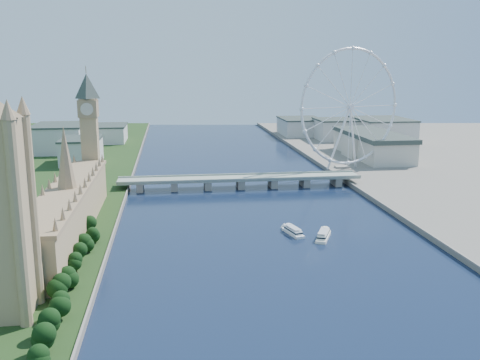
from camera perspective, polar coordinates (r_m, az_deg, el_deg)
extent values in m
cube|color=tan|center=(359.82, -17.77, -3.34)|extent=(24.00, 200.00, 28.00)
cone|color=#937A59|center=(352.28, -18.14, 2.31)|extent=(12.00, 12.00, 40.00)
cube|color=tan|center=(459.08, -15.66, 3.38)|extent=(13.00, 13.00, 80.00)
cube|color=#937A59|center=(455.53, -15.89, 7.35)|extent=(15.00, 15.00, 14.00)
pyramid|color=#2D3833|center=(454.26, -16.10, 10.87)|extent=(20.02, 20.02, 20.00)
cube|color=gray|center=(486.21, 0.04, 0.17)|extent=(220.00, 22.00, 2.00)
cube|color=gray|center=(483.99, -10.59, -0.67)|extent=(6.00, 20.00, 7.50)
cube|color=gray|center=(483.21, -7.04, -0.58)|extent=(6.00, 20.00, 7.50)
cube|color=gray|center=(484.29, -3.48, -0.48)|extent=(6.00, 20.00, 7.50)
cube|color=gray|center=(487.22, 0.04, -0.38)|extent=(6.00, 20.00, 7.50)
cube|color=gray|center=(491.96, 3.50, -0.28)|extent=(6.00, 20.00, 7.50)
cube|color=gray|center=(498.47, 6.89, -0.18)|extent=(6.00, 20.00, 7.50)
cube|color=gray|center=(506.68, 10.18, -0.08)|extent=(6.00, 20.00, 7.50)
torus|color=silver|center=(558.73, 11.68, 7.65)|extent=(113.60, 39.12, 118.60)
cylinder|color=silver|center=(558.73, 11.68, 7.65)|extent=(7.25, 6.61, 6.00)
cube|color=gray|center=(575.45, 10.80, 1.38)|extent=(14.00, 10.00, 2.00)
cube|color=beige|center=(616.47, -16.54, 2.93)|extent=(40.00, 60.00, 26.00)
cube|color=beige|center=(710.81, -18.65, 4.21)|extent=(60.00, 80.00, 32.00)
cube|color=beige|center=(782.28, -13.93, 4.80)|extent=(50.00, 70.00, 22.00)
cube|color=beige|center=(795.01, 10.35, 5.29)|extent=(60.00, 60.00, 28.00)
cube|color=beige|center=(796.80, 14.92, 5.16)|extent=(70.00, 90.00, 30.00)
cube|color=beige|center=(841.67, 6.49, 5.64)|extent=(60.00, 80.00, 24.00)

